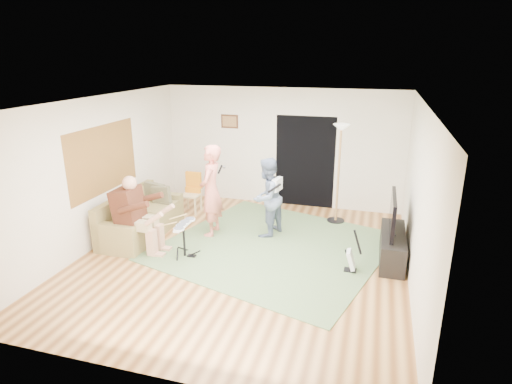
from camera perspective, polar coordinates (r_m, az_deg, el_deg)
floor at (r=7.56m, az=-1.84°, el=-8.84°), size 6.00×6.00×0.00m
walls at (r=7.06m, az=-1.95°, el=0.98°), size 5.50×6.00×2.70m
ceiling at (r=6.78m, az=-2.08°, el=11.94°), size 6.00×6.00×0.00m
window_blinds at (r=8.40m, az=-19.67°, el=4.14°), size 0.00×2.05×2.05m
doorway at (r=9.82m, az=6.54°, el=3.98°), size 2.10×0.00×2.10m
picture_frame at (r=10.09m, az=-3.54°, el=9.38°), size 0.42×0.03×0.32m
area_rug at (r=7.99m, az=2.40°, el=-7.25°), size 4.60×4.52×0.02m
sofa at (r=8.73m, az=-15.42°, el=-3.76°), size 0.83×2.02×0.82m
drummer at (r=7.91m, az=-15.35°, el=-3.95°), size 0.91×0.51×1.40m
drum_kit at (r=7.62m, az=-9.55°, el=-6.54°), size 0.35×0.63×0.65m
singer at (r=8.25m, az=-6.03°, el=0.16°), size 0.47×0.68×1.79m
microphone at (r=8.06m, az=-4.81°, el=3.03°), size 0.06×0.06×0.24m
guitarist at (r=8.21m, az=1.45°, el=-0.74°), size 0.81×0.91×1.55m
guitar_held at (r=8.08m, az=2.84°, el=1.01°), size 0.23×0.61×0.26m
guitar_spare at (r=7.23m, az=12.61°, el=-8.79°), size 0.27×0.24×0.74m
torchiere_lamp at (r=8.86m, az=11.08°, el=4.69°), size 0.37×0.37×2.07m
dining_chair at (r=9.69m, az=-8.54°, el=-0.82°), size 0.38×0.40×0.89m
tv_cabinet at (r=7.77m, az=17.72°, el=-6.95°), size 0.40×1.40×0.50m
television at (r=7.54m, az=17.77°, el=-2.78°), size 0.06×1.15×0.63m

